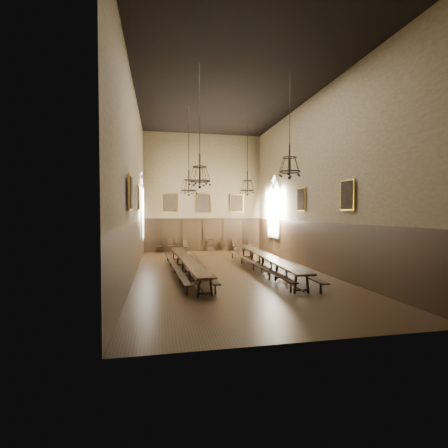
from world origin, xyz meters
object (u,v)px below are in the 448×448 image
object	(u,v)px
chair_2	(186,249)
chair_7	(250,247)
chair_0	(159,249)
chair_4	(210,248)
chair_5	(224,248)
chandelier_back_right	(247,185)
chandelier_front_right	(290,166)
table_right	(267,263)
chandelier_front_left	(200,174)
chair_6	(235,248)
bench_left_inner	(200,266)
bench_right_outer	(277,265)
bench_right_inner	(254,265)
chair_1	(171,248)
chandelier_back_left	(189,185)
table_left	(187,266)
bench_left_outer	(175,268)

from	to	relation	value
chair_2	chair_7	xyz separation A→B (m)	(5.01, 0.14, -0.02)
chair_0	chair_4	distance (m)	3.88
chair_5	chandelier_back_right	xyz separation A→B (m)	(0.25, -5.77, 4.33)
chair_4	chandelier_front_right	world-z (taller)	chandelier_front_right
table_right	chandelier_front_left	xyz separation A→B (m)	(-3.70, -2.42, 4.16)
table_right	chair_0	bearing A→B (deg)	121.61
chair_2	chair_6	bearing A→B (deg)	-16.47
bench_left_inner	chair_0	size ratio (longest dim) A/B	10.00
chair_6	chair_7	world-z (taller)	chair_6
bench_right_outer	chandelier_front_right	world-z (taller)	chandelier_front_right
bench_left_inner	chandelier_back_right	bearing A→B (deg)	39.02
bench_right_outer	chair_2	xyz separation A→B (m)	(-3.94, 8.71, -0.02)
chair_0	chandelier_front_right	distance (m)	13.38
bench_right_inner	chandelier_front_left	xyz separation A→B (m)	(-3.06, -2.57, 4.28)
chair_1	chandelier_back_left	size ratio (longest dim) A/B	0.21
table_right	bench_right_outer	distance (m)	0.56
table_left	bench_right_outer	bearing A→B (deg)	-0.71
table_left	chair_0	size ratio (longest dim) A/B	9.94
chair_1	chandelier_back_right	bearing A→B (deg)	-68.33
chandelier_front_left	chair_0	bearing A→B (deg)	98.63
bench_left_inner	chandelier_front_right	size ratio (longest dim) A/B	2.20
bench_right_outer	chair_7	distance (m)	8.91
bench_right_outer	chair_1	distance (m)	10.09
table_left	chair_0	distance (m)	8.88
bench_left_outer	chandelier_front_right	size ratio (longest dim) A/B	2.12
chair_6	chandelier_front_left	xyz separation A→B (m)	(-4.13, -11.15, 4.30)
bench_left_inner	chandelier_front_left	distance (m)	5.14
chair_6	chandelier_back_right	world-z (taller)	chandelier_back_right
bench_right_inner	chandelier_front_right	size ratio (longest dim) A/B	2.24
bench_right_outer	chandelier_back_right	size ratio (longest dim) A/B	2.11
bench_left_inner	bench_right_outer	bearing A→B (deg)	-6.95
chair_1	chandelier_front_right	size ratio (longest dim) A/B	0.23
chair_0	chair_7	distance (m)	7.02
table_left	chair_6	size ratio (longest dim) A/B	11.00
chair_1	chair_4	world-z (taller)	chair_1
bench_right_inner	chair_4	xyz separation A→B (m)	(-0.87, 8.60, 0.01)
bench_right_inner	chandelier_back_left	world-z (taller)	chandelier_back_left
bench_right_outer	chair_0	bearing A→B (deg)	123.92
bench_left_outer	chair_6	xyz separation A→B (m)	(5.04, 8.43, -0.00)
bench_left_outer	chair_1	xyz separation A→B (m)	(0.10, 8.37, 0.04)
bench_right_inner	chair_2	bearing A→B (deg)	107.98
chandelier_front_left	chandelier_back_right	bearing A→B (deg)	56.97
bench_left_inner	chandelier_front_right	bearing A→B (deg)	-39.01
bench_left_outer	bench_right_outer	distance (m)	5.16
chair_5	chandelier_back_right	bearing A→B (deg)	-78.58
chair_5	chair_0	bearing A→B (deg)	-171.56
bench_left_inner	table_left	bearing A→B (deg)	-148.10
chair_5	bench_right_outer	bearing A→B (deg)	-74.58
chair_0	bench_right_outer	bearing A→B (deg)	-54.28
table_right	chair_4	distance (m)	8.88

